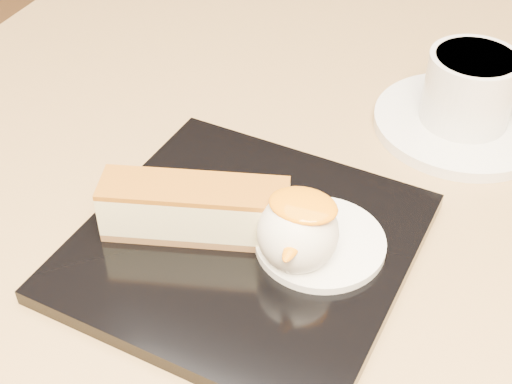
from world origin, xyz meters
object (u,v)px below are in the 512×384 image
at_px(dessert_plate, 245,246).
at_px(cheesecake, 195,209).
at_px(saucer, 461,123).
at_px(coffee_cup, 472,87).
at_px(ice_cream_scoop, 298,233).
at_px(table, 311,309).

xyz_separation_m(dessert_plate, cheesecake, (-0.03, -0.01, 0.03)).
relative_size(saucer, coffee_cup, 1.55).
height_order(dessert_plate, saucer, dessert_plate).
bearing_deg(ice_cream_scoop, cheesecake, 180.00).
bearing_deg(ice_cream_scoop, saucer, 71.39).
bearing_deg(cheesecake, table, 42.13).
xyz_separation_m(table, dessert_plate, (-0.02, -0.09, 0.16)).
height_order(cheesecake, coffee_cup, coffee_cup).
bearing_deg(coffee_cup, cheesecake, -146.34).
bearing_deg(saucer, ice_cream_scoop, -108.61).
xyz_separation_m(table, cheesecake, (-0.06, -0.10, 0.19)).
height_order(cheesecake, saucer, cheesecake).
relative_size(table, coffee_cup, 8.27).
relative_size(table, dessert_plate, 3.64).
bearing_deg(table, ice_cream_scoop, -81.20).
xyz_separation_m(table, ice_cream_scoop, (0.02, -0.10, 0.19)).
bearing_deg(dessert_plate, cheesecake, -171.87).
height_order(table, dessert_plate, dessert_plate).
bearing_deg(ice_cream_scoop, dessert_plate, 172.87).
relative_size(table, ice_cream_scoop, 14.87).
xyz_separation_m(ice_cream_scoop, saucer, (0.07, 0.21, -0.03)).
bearing_deg(coffee_cup, dessert_plate, -140.11).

